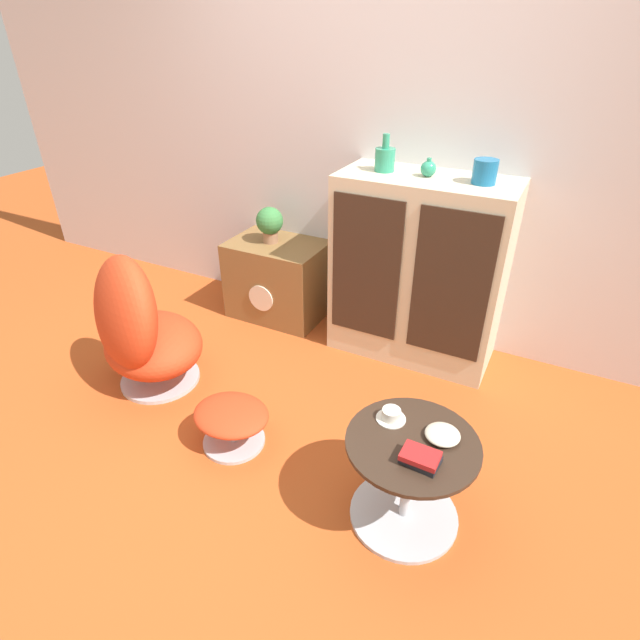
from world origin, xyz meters
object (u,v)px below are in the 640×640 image
Objects in this scene: ottoman at (232,419)px; book_stack at (420,458)px; coffee_table at (408,478)px; potted_plant at (270,223)px; vase_inner_right at (485,172)px; teacup at (391,416)px; vase_leftmost at (385,159)px; egg_chair at (140,330)px; sideboard at (418,271)px; tv_console at (278,279)px; bowl at (443,434)px; vase_inner_left at (428,169)px.

book_stack is (0.98, -0.12, 0.31)m from ottoman.
coffee_table is 2.19× the size of potted_plant.
vase_inner_right reaches higher than teacup.
vase_leftmost reaches higher than teacup.
teacup is at bearing -4.30° from egg_chair.
egg_chair is 6.82× the size of teacup.
book_stack is (0.45, -1.36, -0.10)m from sideboard.
sideboard reaches higher than tv_console.
teacup is (0.53, -1.19, -0.74)m from vase_leftmost.
bowl is at bearing -67.67° from sideboard.
vase_inner_left is at bearing -180.00° from vase_inner_right.
vase_leftmost reaches higher than tv_console.
vase_inner_right is at bearing -0.23° from potted_plant.
bowl reaches higher than coffee_table.
vase_inner_right is at bearing 34.75° from egg_chair.
vase_inner_left is (1.01, -0.00, 0.90)m from tv_console.
vase_leftmost is at bearing 114.15° from teacup.
egg_chair is at bearing 175.70° from teacup.
coffee_table is at bearing -142.76° from bowl.
vase_inner_right reaches higher than sideboard.
ottoman is 3.09× the size of vase_inner_right.
sideboard reaches higher than bowl.
book_stack is (0.16, -1.36, -0.73)m from vase_inner_right.
vase_inner_left is at bearing 103.23° from teacup.
sideboard reaches higher than potted_plant.
potted_plant is at bearing 179.71° from vase_inner_left.
vase_inner_right reaches higher than ottoman.
potted_plant is (-1.06, 0.01, 0.13)m from sideboard.
egg_chair is at bearing 170.38° from book_stack.
vase_leftmost is 1.60m from bowl.
ottoman is 1.60× the size of potted_plant.
teacup is (0.80, 0.06, 0.31)m from ottoman.
vase_inner_left is 0.30m from vase_inner_right.
bowl is (0.04, 0.17, -0.01)m from book_stack.
teacup reaches higher than coffee_table.
bowl is (0.10, 0.07, 0.22)m from coffee_table.
coffee_table is 3.59× the size of book_stack.
book_stack is (1.51, -1.37, -0.22)m from potted_plant.
ottoman is 2.62× the size of book_stack.
book_stack is at bearing -43.05° from tv_console.
sideboard is 11.38× the size of vase_inner_left.
sideboard reaches higher than teacup.
tv_console is 5.30× the size of teacup.
vase_leftmost reaches higher than potted_plant.
sideboard reaches higher than egg_chair.
vase_inner_left is 1.48m from bowl.
egg_chair is 3.46× the size of potted_plant.
teacup is at bearing 135.85° from book_stack.
bowl is at bearing -57.87° from vase_leftmost.
vase_inner_left is 0.41× the size of potted_plant.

